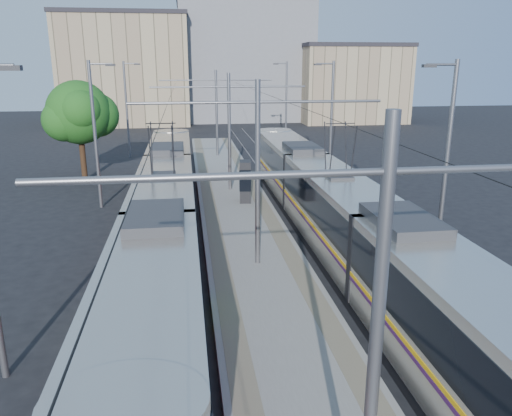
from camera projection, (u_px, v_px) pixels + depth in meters
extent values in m
plane|color=black|center=(304.00, 399.00, 12.11)|extent=(160.00, 160.00, 0.00)
cube|color=gray|center=(235.00, 204.00, 28.23)|extent=(4.00, 50.00, 0.30)
cube|color=gray|center=(209.00, 203.00, 27.99)|extent=(0.70, 50.00, 0.01)
cube|color=gray|center=(260.00, 201.00, 28.38)|extent=(0.70, 50.00, 0.01)
cube|color=gray|center=(158.00, 210.00, 27.69)|extent=(0.07, 70.00, 0.03)
cube|color=gray|center=(184.00, 209.00, 27.88)|extent=(0.07, 70.00, 0.03)
cube|color=gray|center=(285.00, 205.00, 28.65)|extent=(0.07, 70.00, 0.03)
cube|color=gray|center=(309.00, 204.00, 28.84)|extent=(0.07, 70.00, 0.03)
cube|color=black|center=(167.00, 246.00, 21.66)|extent=(2.30, 30.71, 0.40)
cube|color=#B3ADA4|center=(165.00, 210.00, 21.19)|extent=(2.40, 29.11, 2.90)
cube|color=black|center=(165.00, 198.00, 21.05)|extent=(2.43, 29.11, 1.30)
cube|color=yellow|center=(166.00, 219.00, 21.31)|extent=(2.43, 29.11, 0.12)
cube|color=red|center=(166.00, 230.00, 21.45)|extent=(2.42, 29.11, 1.10)
cube|color=#2D2D30|center=(163.00, 173.00, 20.75)|extent=(1.68, 3.00, 0.30)
cube|color=black|center=(335.00, 247.00, 21.62)|extent=(2.30, 31.96, 0.40)
cube|color=beige|center=(336.00, 210.00, 21.16)|extent=(2.40, 30.36, 2.90)
cube|color=black|center=(337.00, 199.00, 21.02)|extent=(2.43, 30.36, 1.30)
cube|color=#FFB70D|center=(336.00, 219.00, 21.27)|extent=(2.43, 30.36, 0.12)
cube|color=#3E154A|center=(336.00, 222.00, 21.31)|extent=(2.43, 30.36, 0.10)
cube|color=#2D2D30|center=(338.00, 173.00, 20.71)|extent=(1.68, 3.00, 0.30)
cylinder|color=slate|center=(375.00, 353.00, 7.24)|extent=(0.20, 0.20, 7.00)
cylinder|color=slate|center=(389.00, 171.00, 6.49)|extent=(9.20, 0.10, 0.10)
cylinder|color=slate|center=(258.00, 176.00, 18.65)|extent=(0.20, 0.20, 7.00)
cylinder|color=slate|center=(258.00, 102.00, 17.89)|extent=(9.20, 0.10, 0.10)
cylinder|color=slate|center=(229.00, 133.00, 30.06)|extent=(0.20, 0.20, 7.00)
cylinder|color=slate|center=(229.00, 87.00, 29.30)|extent=(9.20, 0.10, 0.10)
cylinder|color=slate|center=(217.00, 114.00, 41.46)|extent=(0.20, 0.20, 7.00)
cylinder|color=slate|center=(216.00, 80.00, 40.71)|extent=(9.20, 0.10, 0.10)
cylinder|color=black|center=(166.00, 108.00, 26.23)|extent=(0.02, 70.00, 0.02)
cylinder|color=black|center=(299.00, 107.00, 27.20)|extent=(0.02, 70.00, 0.02)
cube|color=#2D2D30|center=(9.00, 68.00, 10.98)|extent=(0.50, 0.22, 0.12)
cylinder|color=slate|center=(95.00, 137.00, 27.10)|extent=(0.18, 0.18, 8.00)
cube|color=#2D2D30|center=(110.00, 65.00, 26.19)|extent=(0.50, 0.22, 0.12)
cylinder|color=slate|center=(127.00, 110.00, 42.31)|extent=(0.18, 0.18, 8.00)
cube|color=#2D2D30|center=(137.00, 64.00, 41.41)|extent=(0.50, 0.22, 0.12)
cylinder|color=slate|center=(446.00, 165.00, 19.60)|extent=(0.18, 0.18, 8.00)
cube|color=#2D2D30|center=(429.00, 66.00, 18.40)|extent=(0.50, 0.22, 0.12)
cylinder|color=slate|center=(331.00, 120.00, 34.81)|extent=(0.18, 0.18, 8.00)
cube|color=#2D2D30|center=(318.00, 64.00, 33.61)|extent=(0.50, 0.22, 0.12)
cylinder|color=slate|center=(286.00, 103.00, 50.02)|extent=(0.18, 0.18, 8.00)
cube|color=#2D2D30|center=(276.00, 64.00, 48.82)|extent=(0.50, 0.22, 0.12)
cube|color=black|center=(245.00, 181.00, 27.97)|extent=(0.72, 1.07, 2.32)
cube|color=black|center=(245.00, 179.00, 27.92)|extent=(0.76, 1.12, 1.21)
cylinder|color=#382314|center=(83.00, 160.00, 34.27)|extent=(0.39, 0.39, 2.82)
sphere|color=#1D4D16|center=(79.00, 112.00, 33.36)|extent=(4.23, 4.23, 4.23)
sphere|color=#1D4D16|center=(97.00, 115.00, 34.24)|extent=(2.99, 2.99, 2.99)
cube|color=tan|center=(127.00, 72.00, 65.92)|extent=(16.00, 12.00, 13.50)
cube|color=#262328|center=(123.00, 15.00, 63.96)|extent=(16.32, 12.24, 0.50)
cube|color=gray|center=(244.00, 63.00, 71.55)|extent=(18.00, 14.00, 15.72)
cube|color=#262328|center=(243.00, 2.00, 69.28)|extent=(18.36, 14.28, 0.50)
cube|color=tan|center=(350.00, 85.00, 68.54)|extent=(14.00, 10.00, 9.84)
cube|color=#262328|center=(352.00, 46.00, 67.09)|extent=(14.28, 10.20, 0.50)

